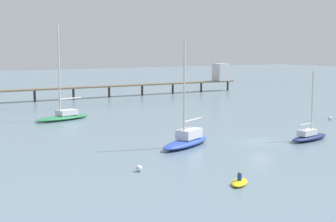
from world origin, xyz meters
TOP-DOWN VIEW (x-y plane):
  - ground_plane at (0.00, 0.00)m, footprint 400.00×400.00m
  - pier at (15.53, 58.50)m, footprint 86.49×3.30m
  - sailboat_navy at (5.48, -2.42)m, footprint 6.88×2.86m
  - sailboat_green at (-13.06, 29.88)m, footprint 9.98×5.18m
  - sailboat_blue at (-8.85, 2.53)m, footprint 8.98×5.96m
  - dinghy_yellow at (-14.29, -13.02)m, footprint 2.86×2.67m
  - mooring_buoy_far at (-19.09, -4.85)m, footprint 0.59×0.59m
  - mooring_buoy_mid at (21.44, 7.84)m, footprint 0.57×0.57m

SIDE VIEW (x-z plane):
  - ground_plane at x=0.00m, z-range 0.00..0.00m
  - dinghy_yellow at x=-14.29m, z-range -0.36..0.78m
  - mooring_buoy_mid at x=21.44m, z-range 0.00..0.57m
  - mooring_buoy_far at x=-19.09m, z-range 0.00..0.59m
  - sailboat_navy at x=5.48m, z-range -3.54..4.77m
  - sailboat_green at x=-13.06m, z-range -6.61..8.12m
  - sailboat_blue at x=-8.85m, z-range -5.21..6.80m
  - pier at x=15.53m, z-range -0.19..6.74m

